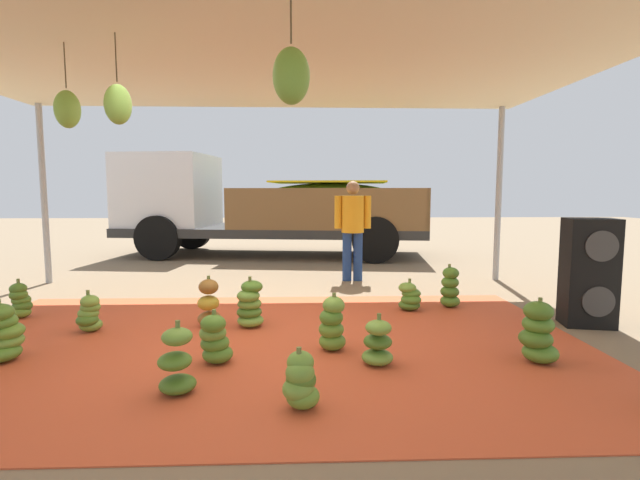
% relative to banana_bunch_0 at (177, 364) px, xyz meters
% --- Properties ---
extents(ground_plane, '(40.00, 40.00, 0.00)m').
position_rel_banana_bunch_0_xyz_m(ground_plane, '(0.50, 4.12, -0.24)').
color(ground_plane, '#7F6B51').
extents(tarp_orange, '(6.56, 4.12, 0.01)m').
position_rel_banana_bunch_0_xyz_m(tarp_orange, '(0.50, 1.12, -0.23)').
color(tarp_orange, '#D1512D').
rests_on(tarp_orange, ground).
extents(tent_canopy, '(8.00, 7.00, 3.00)m').
position_rel_banana_bunch_0_xyz_m(tent_canopy, '(0.48, 1.03, 2.67)').
color(tent_canopy, '#9EA0A5').
rests_on(tent_canopy, ground).
extents(banana_bunch_0, '(0.39, 0.39, 0.55)m').
position_rel_banana_bunch_0_xyz_m(banana_bunch_0, '(0.00, 0.00, 0.00)').
color(banana_bunch_0, '#477523').
rests_on(banana_bunch_0, tarp_orange).
extents(banana_bunch_1, '(0.32, 0.32, 0.57)m').
position_rel_banana_bunch_0_xyz_m(banana_bunch_1, '(2.88, 2.52, 0.02)').
color(banana_bunch_1, '#518428').
rests_on(banana_bunch_1, tarp_orange).
extents(banana_bunch_2, '(0.33, 0.34, 0.41)m').
position_rel_banana_bunch_0_xyz_m(banana_bunch_2, '(2.32, 2.38, -0.06)').
color(banana_bunch_2, '#477523').
rests_on(banana_bunch_2, tarp_orange).
extents(banana_bunch_4, '(0.34, 0.36, 0.58)m').
position_rel_banana_bunch_0_xyz_m(banana_bunch_4, '(-0.10, 1.74, 0.02)').
color(banana_bunch_4, '#996628').
rests_on(banana_bunch_4, tarp_orange).
extents(banana_bunch_5, '(0.33, 0.33, 0.43)m').
position_rel_banana_bunch_0_xyz_m(banana_bunch_5, '(0.93, -0.27, -0.04)').
color(banana_bunch_5, '#60932D').
rests_on(banana_bunch_5, tarp_orange).
extents(banana_bunch_7, '(0.45, 0.42, 0.58)m').
position_rel_banana_bunch_0_xyz_m(banana_bunch_7, '(3.03, 0.53, 0.03)').
color(banana_bunch_7, '#518428').
rests_on(banana_bunch_7, tarp_orange).
extents(banana_bunch_8, '(0.30, 0.31, 0.47)m').
position_rel_banana_bunch_0_xyz_m(banana_bunch_8, '(-2.45, 2.20, -0.03)').
color(banana_bunch_8, '#60932D').
rests_on(banana_bunch_8, tarp_orange).
extents(banana_bunch_9, '(0.33, 0.33, 0.56)m').
position_rel_banana_bunch_0_xyz_m(banana_bunch_9, '(1.23, 0.90, 0.02)').
color(banana_bunch_9, '#60932D').
rests_on(banana_bunch_9, tarp_orange).
extents(banana_bunch_10, '(0.33, 0.34, 0.46)m').
position_rel_banana_bunch_0_xyz_m(banana_bunch_10, '(1.60, 0.51, -0.04)').
color(banana_bunch_10, '#6B9E38').
rests_on(banana_bunch_10, tarp_orange).
extents(banana_bunch_11, '(0.41, 0.41, 0.57)m').
position_rel_banana_bunch_0_xyz_m(banana_bunch_11, '(0.36, 1.71, 0.02)').
color(banana_bunch_11, '#75A83D').
rests_on(banana_bunch_11, tarp_orange).
extents(banana_bunch_12, '(0.31, 0.31, 0.46)m').
position_rel_banana_bunch_0_xyz_m(banana_bunch_12, '(-1.36, 1.59, -0.04)').
color(banana_bunch_12, '#6B9E38').
rests_on(banana_bunch_12, tarp_orange).
extents(banana_bunch_13, '(0.38, 0.37, 0.49)m').
position_rel_banana_bunch_0_xyz_m(banana_bunch_13, '(0.17, 0.61, -0.02)').
color(banana_bunch_13, '#518428').
rests_on(banana_bunch_13, tarp_orange).
extents(banana_bunch_14, '(0.43, 0.46, 0.56)m').
position_rel_banana_bunch_0_xyz_m(banana_bunch_14, '(-1.75, 0.75, 0.02)').
color(banana_bunch_14, '#518428').
rests_on(banana_bunch_14, tarp_orange).
extents(cargo_truck_main, '(7.30, 3.18, 2.40)m').
position_rel_banana_bunch_0_xyz_m(cargo_truck_main, '(-0.06, 7.78, 0.96)').
color(cargo_truck_main, '#2D2D2D').
rests_on(cargo_truck_main, ground).
extents(worker_0, '(0.62, 0.38, 1.70)m').
position_rel_banana_bunch_0_xyz_m(worker_0, '(1.80, 4.45, 0.76)').
color(worker_0, navy).
rests_on(worker_0, ground).
extents(speaker_stack, '(0.59, 0.48, 1.22)m').
position_rel_banana_bunch_0_xyz_m(speaker_stack, '(4.18, 1.65, 0.38)').
color(speaker_stack, black).
rests_on(speaker_stack, ground).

